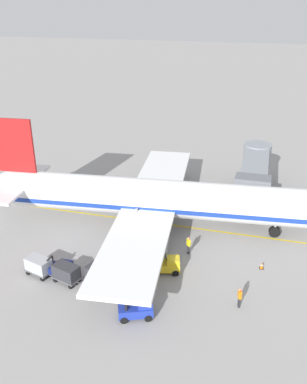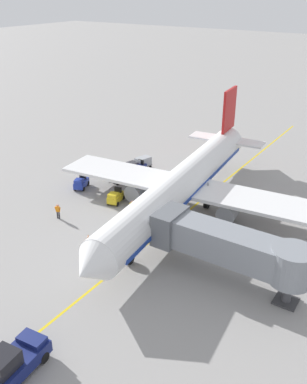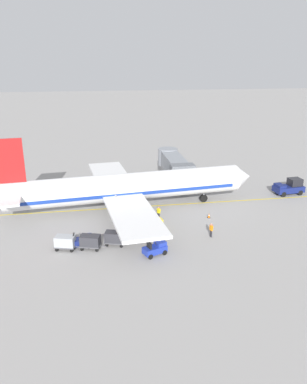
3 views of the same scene
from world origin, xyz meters
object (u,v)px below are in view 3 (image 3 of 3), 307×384
(ground_crew_loader, at_px, (131,221))
(baggage_tug_lead, at_px, (153,225))
(jet_bridge, at_px, (174,165))
(baggage_cart_front, at_px, (115,237))
(parked_airliner, at_px, (125,188))
(pushback_tractor, at_px, (290,187))
(baggage_tug_trailing, at_px, (156,249))
(ground_crew_marshaller, at_px, (211,229))
(safety_cone_nose_left, at_px, (209,216))
(baggage_cart_second_in_train, at_px, (90,241))
(baggage_tug_spare, at_px, (81,241))
(ground_crew_wing_walker, at_px, (159,212))
(baggage_cart_third_in_train, at_px, (65,242))

(ground_crew_loader, bearing_deg, baggage_tug_lead, 64.92)
(jet_bridge, bearing_deg, baggage_cart_front, -29.16)
(parked_airliner, xyz_separation_m, jet_bridge, (-9.46, 8.81, 0.27))
(pushback_tractor, xyz_separation_m, baggage_tug_trailing, (15.51, -23.42, -0.39))
(ground_crew_loader, xyz_separation_m, ground_crew_marshaller, (3.99, 8.86, 0.00))
(parked_airliner, height_order, ground_crew_marshaller, parked_airliner)
(safety_cone_nose_left, bearing_deg, baggage_cart_front, -65.78)
(baggage_tug_lead, relative_size, safety_cone_nose_left, 4.61)
(baggage_cart_front, xyz_separation_m, ground_crew_marshaller, (-0.19, 11.18, 0.00))
(ground_crew_loader, height_order, ground_crew_marshaller, same)
(pushback_tractor, height_order, baggage_tug_trailing, pushback_tractor)
(baggage_cart_second_in_train, height_order, ground_crew_loader, ground_crew_loader)
(baggage_tug_trailing, bearing_deg, parked_airliner, -171.85)
(baggage_cart_front, distance_m, ground_crew_loader, 4.78)
(baggage_tug_spare, relative_size, ground_crew_loader, 1.48)
(parked_airliner, bearing_deg, ground_crew_loader, 1.11)
(ground_crew_wing_walker, bearing_deg, baggage_cart_third_in_train, -60.34)
(safety_cone_nose_left, bearing_deg, jet_bridge, -173.36)
(baggage_tug_trailing, distance_m, safety_cone_nose_left, 12.16)
(jet_bridge, relative_size, baggage_tug_trailing, 4.89)
(baggage_cart_front, xyz_separation_m, baggage_cart_second_in_train, (0.49, -2.69, 0.00))
(baggage_cart_second_in_train, bearing_deg, ground_crew_marshaller, 92.80)
(baggage_cart_front, height_order, baggage_cart_second_in_train, same)
(parked_airliner, height_order, baggage_cart_third_in_train, parked_airliner)
(baggage_tug_lead, bearing_deg, safety_cone_nose_left, 108.93)
(pushback_tractor, bearing_deg, safety_cone_nose_left, -65.16)
(safety_cone_nose_left, bearing_deg, baggage_cart_third_in_train, -71.92)
(parked_airliner, distance_m, baggage_cart_front, 10.75)
(parked_airliner, height_order, baggage_cart_front, parked_airliner)
(baggage_tug_trailing, height_order, baggage_cart_third_in_train, baggage_tug_trailing)
(baggage_tug_spare, xyz_separation_m, safety_cone_nose_left, (-5.59, 16.31, -0.42))
(baggage_tug_trailing, xyz_separation_m, baggage_cart_third_in_train, (-2.74, -9.46, 0.24))
(baggage_tug_spare, distance_m, baggage_cart_front, 3.66)
(parked_airliner, height_order, ground_crew_loader, parked_airliner)
(parked_airliner, distance_m, ground_crew_loader, 6.50)
(baggage_cart_front, bearing_deg, jet_bridge, 150.84)
(ground_crew_loader, bearing_deg, baggage_cart_third_in_train, -60.36)
(baggage_tug_spare, height_order, baggage_cart_second_in_train, baggage_tug_spare)
(parked_airliner, height_order, baggage_tug_trailing, parked_airliner)
(jet_bridge, bearing_deg, parked_airliner, -42.96)
(baggage_cart_third_in_train, bearing_deg, safety_cone_nose_left, 108.08)
(parked_airliner, xyz_separation_m, ground_crew_loader, (6.10, 0.12, -2.23))
(baggage_cart_second_in_train, xyz_separation_m, baggage_cart_third_in_train, (-0.30, -2.68, 0.00))
(jet_bridge, relative_size, pushback_tractor, 2.94)
(baggage_cart_third_in_train, xyz_separation_m, safety_cone_nose_left, (-5.88, 18.02, -0.66))
(jet_bridge, distance_m, baggage_tug_trailing, 23.87)
(baggage_tug_lead, height_order, ground_crew_loader, ground_crew_loader)
(pushback_tractor, height_order, ground_crew_loader, pushback_tractor)
(baggage_cart_second_in_train, xyz_separation_m, ground_crew_wing_walker, (-6.82, 8.78, 0.00))
(ground_crew_marshaller, bearing_deg, baggage_tug_lead, -113.96)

